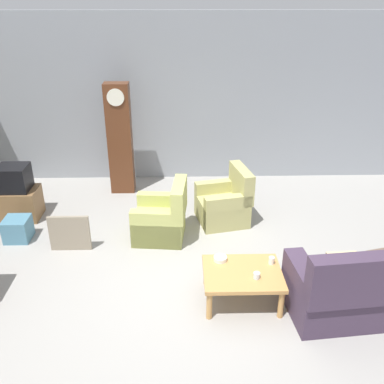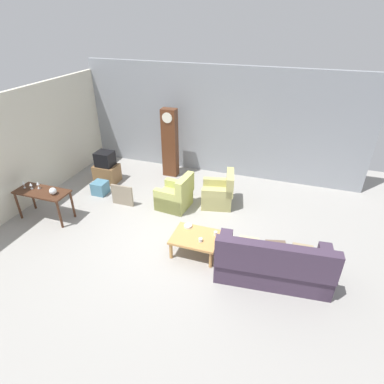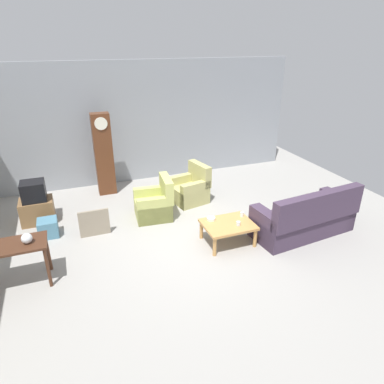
% 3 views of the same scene
% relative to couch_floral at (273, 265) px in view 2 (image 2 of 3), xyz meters
% --- Properties ---
extents(ground_plane, '(10.40, 10.40, 0.00)m').
position_rel_couch_floral_xyz_m(ground_plane, '(-2.16, 0.62, -0.36)').
color(ground_plane, '#999691').
extents(garage_door_wall, '(8.40, 0.16, 3.20)m').
position_rel_couch_floral_xyz_m(garage_door_wall, '(-2.16, 4.22, 1.24)').
color(garage_door_wall, gray).
rests_on(garage_door_wall, ground_plane).
extents(pegboard_wall_left, '(0.12, 6.40, 2.88)m').
position_rel_couch_floral_xyz_m(pegboard_wall_left, '(-6.36, 1.02, 1.08)').
color(pegboard_wall_left, beige).
rests_on(pegboard_wall_left, ground_plane).
extents(couch_floral, '(2.18, 1.08, 1.04)m').
position_rel_couch_floral_xyz_m(couch_floral, '(0.00, 0.00, 0.00)').
color(couch_floral, '#423347').
rests_on(couch_floral, ground_plane).
extents(armchair_olive_near, '(0.86, 0.83, 0.92)m').
position_rel_couch_floral_xyz_m(armchair_olive_near, '(-2.64, 1.80, -0.05)').
color(armchair_olive_near, '#B7BC66').
rests_on(armchair_olive_near, ground_plane).
extents(armchair_olive_far, '(0.94, 0.91, 0.92)m').
position_rel_couch_floral_xyz_m(armchair_olive_far, '(-1.62, 2.29, -0.05)').
color(armchair_olive_far, tan).
rests_on(armchair_olive_far, ground_plane).
extents(coffee_table_wood, '(0.96, 0.76, 0.42)m').
position_rel_couch_floral_xyz_m(coffee_table_wood, '(-1.60, 0.27, 0.01)').
color(coffee_table_wood, tan).
rests_on(coffee_table_wood, ground_plane).
extents(console_table_dark, '(1.30, 0.56, 0.75)m').
position_rel_couch_floral_xyz_m(console_table_dark, '(-5.46, 0.33, 0.29)').
color(console_table_dark, '#472819').
rests_on(console_table_dark, ground_plane).
extents(grandfather_clock, '(0.44, 0.30, 2.06)m').
position_rel_couch_floral_xyz_m(grandfather_clock, '(-3.47, 3.51, 0.68)').
color(grandfather_clock, '#562D19').
rests_on(grandfather_clock, ground_plane).
extents(tv_stand_cabinet, '(0.68, 0.52, 0.52)m').
position_rel_couch_floral_xyz_m(tv_stand_cabinet, '(-5.09, 2.48, -0.10)').
color(tv_stand_cabinet, brown).
rests_on(tv_stand_cabinet, ground_plane).
extents(tv_crt, '(0.48, 0.44, 0.42)m').
position_rel_couch_floral_xyz_m(tv_crt, '(-5.09, 2.48, 0.38)').
color(tv_crt, black).
rests_on(tv_crt, tv_stand_cabinet).
extents(framed_picture_leaning, '(0.60, 0.05, 0.56)m').
position_rel_couch_floral_xyz_m(framed_picture_leaning, '(-4.00, 1.46, -0.07)').
color(framed_picture_leaning, gray).
rests_on(framed_picture_leaning, ground_plane).
extents(storage_box_blue, '(0.38, 0.38, 0.36)m').
position_rel_couch_floral_xyz_m(storage_box_blue, '(-4.89, 1.78, -0.18)').
color(storage_box_blue, teal).
rests_on(storage_box_blue, ground_plane).
extents(glass_dome_cloche, '(0.17, 0.17, 0.17)m').
position_rel_couch_floral_xyz_m(glass_dome_cloche, '(-5.09, 0.30, 0.48)').
color(glass_dome_cloche, silver).
rests_on(glass_dome_cloche, console_table_dark).
extents(cup_white_porcelain, '(0.07, 0.07, 0.10)m').
position_rel_couch_floral_xyz_m(cup_white_porcelain, '(-1.22, 0.43, 0.12)').
color(cup_white_porcelain, white).
rests_on(cup_white_porcelain, coffee_table_wood).
extents(cup_blue_rimmed, '(0.08, 0.08, 0.08)m').
position_rel_couch_floral_xyz_m(cup_blue_rimmed, '(-1.45, 0.13, 0.11)').
color(cup_blue_rimmed, silver).
rests_on(cup_blue_rimmed, coffee_table_wood).
extents(bowl_white_stacked, '(0.17, 0.17, 0.05)m').
position_rel_couch_floral_xyz_m(bowl_white_stacked, '(-1.85, 0.51, 0.10)').
color(bowl_white_stacked, white).
rests_on(bowl_white_stacked, coffee_table_wood).
extents(wine_glass_tall, '(0.06, 0.06, 0.20)m').
position_rel_couch_floral_xyz_m(wine_glass_tall, '(-5.95, 0.32, 0.53)').
color(wine_glass_tall, silver).
rests_on(wine_glass_tall, console_table_dark).
extents(wine_glass_mid, '(0.07, 0.07, 0.17)m').
position_rel_couch_floral_xyz_m(wine_glass_mid, '(-5.76, 0.35, 0.51)').
color(wine_glass_mid, silver).
rests_on(wine_glass_mid, console_table_dark).
extents(wine_glass_short, '(0.07, 0.07, 0.20)m').
position_rel_couch_floral_xyz_m(wine_glass_short, '(-5.60, 0.41, 0.52)').
color(wine_glass_short, silver).
rests_on(wine_glass_short, console_table_dark).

